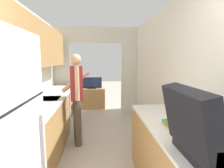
% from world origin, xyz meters
% --- Properties ---
extents(wall_left, '(0.38, 6.83, 2.50)m').
position_xyz_m(wall_left, '(-1.13, 2.06, 1.51)').
color(wall_left, silver).
rests_on(wall_left, ground_plane).
extents(wall_right, '(0.06, 6.83, 2.50)m').
position_xyz_m(wall_right, '(1.21, 1.61, 1.25)').
color(wall_right, silver).
rests_on(wall_right, ground_plane).
extents(wall_far_with_doorway, '(2.76, 0.06, 2.50)m').
position_xyz_m(wall_far_with_doorway, '(0.00, 4.46, 1.42)').
color(wall_far_with_doorway, silver).
rests_on(wall_far_with_doorway, ground_plane).
extents(counter_left, '(0.62, 3.13, 0.90)m').
position_xyz_m(counter_left, '(-0.88, 2.39, 0.45)').
color(counter_left, '#B2844C').
rests_on(counter_left, ground_plane).
extents(counter_right, '(0.62, 1.90, 0.90)m').
position_xyz_m(counter_right, '(0.88, 1.11, 0.45)').
color(counter_right, '#B2844C').
rests_on(counter_right, ground_plane).
extents(range_oven, '(0.66, 0.73, 1.04)m').
position_xyz_m(range_oven, '(-0.87, 3.53, 0.46)').
color(range_oven, white).
rests_on(range_oven, ground_plane).
extents(person, '(0.55, 0.43, 1.70)m').
position_xyz_m(person, '(-0.35, 2.64, 0.92)').
color(person, '#4C4238').
rests_on(person, ground_plane).
extents(suitcase, '(0.54, 0.57, 0.53)m').
position_xyz_m(suitcase, '(0.80, 0.52, 1.08)').
color(suitcase, black).
rests_on(suitcase, counter_right).
extents(book_stack, '(0.23, 0.29, 0.06)m').
position_xyz_m(book_stack, '(0.86, 1.13, 0.93)').
color(book_stack, '#C67028').
rests_on(book_stack, counter_right).
extents(tv_cabinet, '(0.86, 0.42, 0.66)m').
position_xyz_m(tv_cabinet, '(-0.16, 5.10, 0.33)').
color(tv_cabinet, '#B2844C').
rests_on(tv_cabinet, ground_plane).
extents(television, '(0.66, 0.16, 0.37)m').
position_xyz_m(television, '(-0.16, 5.06, 0.84)').
color(television, black).
rests_on(television, tv_cabinet).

